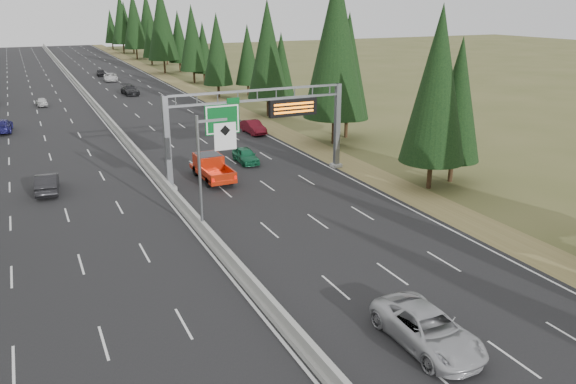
% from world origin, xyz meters
% --- Properties ---
extents(road, '(32.00, 260.00, 0.08)m').
position_xyz_m(road, '(0.00, 80.00, 0.04)').
color(road, black).
rests_on(road, ground).
extents(shoulder_right, '(3.60, 260.00, 0.06)m').
position_xyz_m(shoulder_right, '(17.80, 80.00, 0.03)').
color(shoulder_right, olive).
rests_on(shoulder_right, ground).
extents(median_barrier, '(0.70, 260.00, 0.85)m').
position_xyz_m(median_barrier, '(0.00, 80.00, 0.41)').
color(median_barrier, gray).
rests_on(median_barrier, road).
extents(sign_gantry, '(16.75, 0.98, 7.80)m').
position_xyz_m(sign_gantry, '(8.92, 34.88, 5.27)').
color(sign_gantry, slate).
rests_on(sign_gantry, road).
extents(hov_sign_pole, '(2.80, 0.50, 8.00)m').
position_xyz_m(hov_sign_pole, '(0.58, 24.97, 4.72)').
color(hov_sign_pole, slate).
rests_on(hov_sign_pole, road).
extents(tree_row_right, '(11.77, 237.53, 18.69)m').
position_xyz_m(tree_row_right, '(21.78, 76.11, 8.89)').
color(tree_row_right, black).
rests_on(tree_row_right, ground).
extents(silver_minivan, '(2.80, 5.99, 1.66)m').
position_xyz_m(silver_minivan, '(5.25, 8.00, 0.91)').
color(silver_minivan, '#ACACB0').
rests_on(silver_minivan, road).
extents(red_pickup, '(2.28, 6.38, 2.08)m').
position_xyz_m(red_pickup, '(4.37, 36.63, 1.23)').
color(red_pickup, black).
rests_on(red_pickup, road).
extents(car_ahead_green, '(1.87, 4.33, 1.45)m').
position_xyz_m(car_ahead_green, '(9.01, 40.00, 0.81)').
color(car_ahead_green, '#16633E').
rests_on(car_ahead_green, road).
extents(car_ahead_dkred, '(1.72, 4.68, 1.53)m').
position_xyz_m(car_ahead_dkred, '(14.50, 51.53, 0.85)').
color(car_ahead_dkred, maroon).
rests_on(car_ahead_dkred, road).
extents(car_ahead_dkgrey, '(2.54, 5.54, 1.57)m').
position_xyz_m(car_ahead_dkgrey, '(6.88, 87.56, 0.87)').
color(car_ahead_dkgrey, black).
rests_on(car_ahead_dkgrey, road).
extents(car_ahead_white, '(3.04, 5.65, 1.51)m').
position_xyz_m(car_ahead_white, '(6.69, 106.53, 0.83)').
color(car_ahead_white, silver).
rests_on(car_ahead_white, road).
extents(car_ahead_far, '(1.82, 4.16, 1.40)m').
position_xyz_m(car_ahead_far, '(6.12, 115.39, 0.78)').
color(car_ahead_far, black).
rests_on(car_ahead_far, road).
extents(car_onc_near, '(2.11, 4.93, 1.58)m').
position_xyz_m(car_onc_near, '(-8.89, 38.68, 0.87)').
color(car_onc_near, black).
rests_on(car_onc_near, road).
extents(car_onc_blue, '(2.47, 5.46, 1.55)m').
position_xyz_m(car_onc_blue, '(-12.34, 65.12, 0.86)').
color(car_onc_blue, navy).
rests_on(car_onc_blue, road).
extents(car_onc_white, '(1.72, 3.85, 1.28)m').
position_xyz_m(car_onc_white, '(-7.10, 82.22, 0.72)').
color(car_onc_white, silver).
rests_on(car_onc_white, road).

